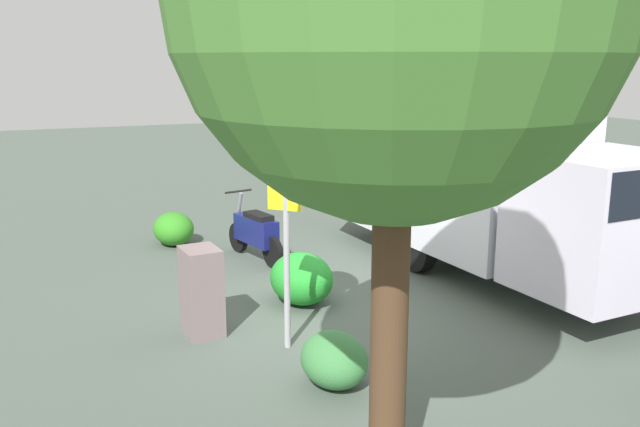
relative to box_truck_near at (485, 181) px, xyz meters
name	(u,v)px	position (x,y,z in m)	size (l,w,h in m)	color
ground_plane	(337,318)	(-0.95, 3.17, -1.60)	(60.00, 60.00, 0.00)	#48534A
box_truck_near	(485,181)	(0.00, 0.00, 0.00)	(8.58, 2.67, 2.86)	black
motorcycle	(256,232)	(2.24, 3.32, -1.08)	(1.79, 0.68, 1.20)	black
stop_sign	(285,192)	(-1.59, 4.17, 0.43)	(0.71, 0.33, 3.03)	#9E9EA3
utility_cabinet	(202,291)	(-0.73, 5.04, -1.00)	(0.58, 0.46, 1.18)	slate
bike_rack_hoop	(211,303)	(0.34, 4.66, -1.60)	(0.85, 0.85, 0.05)	#B7B7BC
shrub_near_sign	(301,278)	(-0.17, 3.40, -1.21)	(1.12, 0.92, 0.76)	#218A29
shrub_mid_verge	(174,229)	(3.86, 4.49, -1.27)	(0.96, 0.78, 0.65)	#2F8220
shrub_by_tree	(334,360)	(-2.76, 4.05, -1.29)	(0.90, 0.73, 0.61)	#39793F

